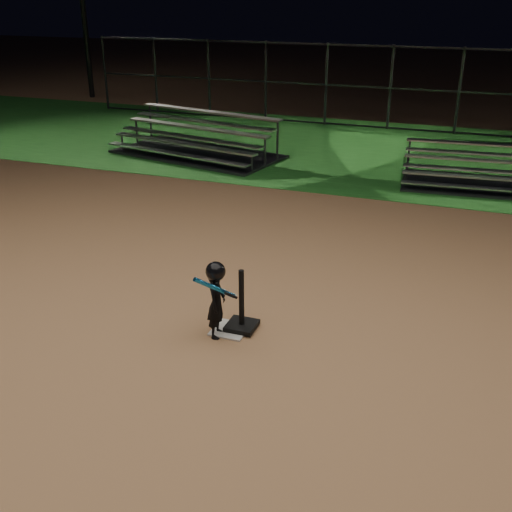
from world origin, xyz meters
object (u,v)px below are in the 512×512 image
Objects in this scene: home_plate at (230,330)px; bleacher_left at (196,147)px; child_batter at (216,297)px; bleacher_right at (485,180)px; batting_tee at (242,317)px.

bleacher_left reaches higher than home_plate.
home_plate is at bearing -37.51° from child_batter.
bleacher_left reaches higher than bleacher_right.
batting_tee is 8.09m from bleacher_right.
batting_tee is 9.05m from bleacher_left.
bleacher_right is at bearing -26.72° from child_batter.
child_batter is 9.17m from bleacher_left.
child_batter is at bearing -115.61° from bleacher_right.
batting_tee is at bearing -114.71° from bleacher_right.
bleacher_right reaches higher than home_plate.
bleacher_left reaches higher than batting_tee.
bleacher_left is (-4.10, 8.20, -0.33)m from child_batter.
batting_tee is at bearing -49.13° from bleacher_left.
batting_tee is 0.80× the size of child_batter.
bleacher_left reaches higher than child_batter.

